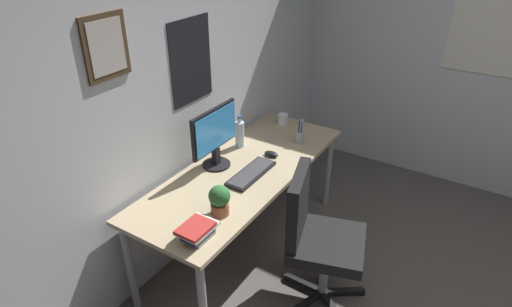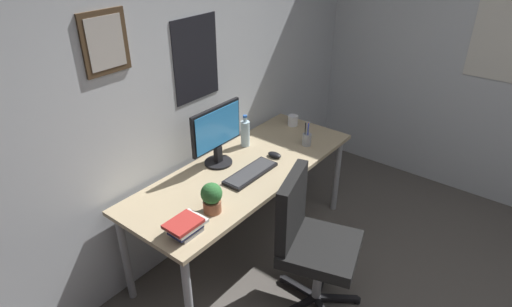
{
  "view_description": "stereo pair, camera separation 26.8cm",
  "coord_description": "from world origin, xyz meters",
  "px_view_note": "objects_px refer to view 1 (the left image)",
  "views": [
    {
      "loc": [
        -1.92,
        0.26,
        2.29
      ],
      "look_at": [
        0.23,
        1.62,
        0.87
      ],
      "focal_mm": 30.2,
      "sensor_mm": 36.0,
      "label": 1
    },
    {
      "loc": [
        -1.76,
        0.05,
        2.29
      ],
      "look_at": [
        0.23,
        1.62,
        0.87
      ],
      "focal_mm": 30.2,
      "sensor_mm": 36.0,
      "label": 2
    }
  ],
  "objects_px": {
    "office_chair": "(316,233)",
    "potted_plant": "(219,199)",
    "pen_cup": "(301,136)",
    "coffee_mug_near": "(283,119)",
    "book_stack_left": "(197,231)",
    "keyboard": "(251,173)",
    "monitor": "(215,135)",
    "water_bottle": "(240,134)",
    "computer_mouse": "(271,154)"
  },
  "relations": [
    {
      "from": "potted_plant",
      "to": "water_bottle",
      "type": "bearing_deg",
      "value": 26.27
    },
    {
      "from": "office_chair",
      "to": "pen_cup",
      "type": "xyz_separation_m",
      "value": [
        0.71,
        0.48,
        0.25
      ]
    },
    {
      "from": "computer_mouse",
      "to": "pen_cup",
      "type": "height_order",
      "value": "pen_cup"
    },
    {
      "from": "monitor",
      "to": "pen_cup",
      "type": "distance_m",
      "value": 0.74
    },
    {
      "from": "water_bottle",
      "to": "potted_plant",
      "type": "height_order",
      "value": "water_bottle"
    },
    {
      "from": "coffee_mug_near",
      "to": "pen_cup",
      "type": "bearing_deg",
      "value": -129.19
    },
    {
      "from": "office_chair",
      "to": "coffee_mug_near",
      "type": "relative_size",
      "value": 7.79
    },
    {
      "from": "keyboard",
      "to": "potted_plant",
      "type": "bearing_deg",
      "value": -170.18
    },
    {
      "from": "computer_mouse",
      "to": "book_stack_left",
      "type": "xyz_separation_m",
      "value": [
        -1.01,
        -0.12,
        0.03
      ]
    },
    {
      "from": "keyboard",
      "to": "coffee_mug_near",
      "type": "bearing_deg",
      "value": 14.45
    },
    {
      "from": "monitor",
      "to": "computer_mouse",
      "type": "relative_size",
      "value": 4.18
    },
    {
      "from": "monitor",
      "to": "keyboard",
      "type": "height_order",
      "value": "monitor"
    },
    {
      "from": "office_chair",
      "to": "potted_plant",
      "type": "bearing_deg",
      "value": 127.53
    },
    {
      "from": "coffee_mug_near",
      "to": "potted_plant",
      "type": "height_order",
      "value": "potted_plant"
    },
    {
      "from": "office_chair",
      "to": "book_stack_left",
      "type": "bearing_deg",
      "value": 143.38
    },
    {
      "from": "office_chair",
      "to": "coffee_mug_near",
      "type": "xyz_separation_m",
      "value": [
        0.94,
        0.77,
        0.24
      ]
    },
    {
      "from": "computer_mouse",
      "to": "water_bottle",
      "type": "bearing_deg",
      "value": 87.86
    },
    {
      "from": "book_stack_left",
      "to": "computer_mouse",
      "type": "bearing_deg",
      "value": 6.79
    },
    {
      "from": "computer_mouse",
      "to": "book_stack_left",
      "type": "bearing_deg",
      "value": -173.21
    },
    {
      "from": "computer_mouse",
      "to": "water_bottle",
      "type": "relative_size",
      "value": 0.44
    },
    {
      "from": "pen_cup",
      "to": "keyboard",
      "type": "bearing_deg",
      "value": 173.65
    },
    {
      "from": "office_chair",
      "to": "keyboard",
      "type": "height_order",
      "value": "office_chair"
    },
    {
      "from": "monitor",
      "to": "book_stack_left",
      "type": "xyz_separation_m",
      "value": [
        -0.69,
        -0.39,
        -0.19
      ]
    },
    {
      "from": "pen_cup",
      "to": "computer_mouse",
      "type": "bearing_deg",
      "value": 164.81
    },
    {
      "from": "office_chair",
      "to": "potted_plant",
      "type": "distance_m",
      "value": 0.67
    },
    {
      "from": "book_stack_left",
      "to": "pen_cup",
      "type": "bearing_deg",
      "value": 1.6
    },
    {
      "from": "keyboard",
      "to": "water_bottle",
      "type": "bearing_deg",
      "value": 44.28
    },
    {
      "from": "office_chair",
      "to": "computer_mouse",
      "type": "xyz_separation_m",
      "value": [
        0.41,
        0.57,
        0.21
      ]
    },
    {
      "from": "keyboard",
      "to": "potted_plant",
      "type": "height_order",
      "value": "potted_plant"
    },
    {
      "from": "monitor",
      "to": "water_bottle",
      "type": "xyz_separation_m",
      "value": [
        0.33,
        0.02,
        -0.13
      ]
    },
    {
      "from": "pen_cup",
      "to": "coffee_mug_near",
      "type": "bearing_deg",
      "value": 50.81
    },
    {
      "from": "water_bottle",
      "to": "coffee_mug_near",
      "type": "distance_m",
      "value": 0.54
    },
    {
      "from": "potted_plant",
      "to": "coffee_mug_near",
      "type": "bearing_deg",
      "value": 12.81
    },
    {
      "from": "monitor",
      "to": "potted_plant",
      "type": "relative_size",
      "value": 2.36
    },
    {
      "from": "office_chair",
      "to": "monitor",
      "type": "xyz_separation_m",
      "value": [
        0.08,
        0.83,
        0.44
      ]
    },
    {
      "from": "water_bottle",
      "to": "monitor",
      "type": "bearing_deg",
      "value": -176.41
    },
    {
      "from": "keyboard",
      "to": "computer_mouse",
      "type": "xyz_separation_m",
      "value": [
        0.3,
        0.02,
        0.01
      ]
    },
    {
      "from": "computer_mouse",
      "to": "keyboard",
      "type": "bearing_deg",
      "value": -176.98
    },
    {
      "from": "computer_mouse",
      "to": "pen_cup",
      "type": "distance_m",
      "value": 0.32
    },
    {
      "from": "office_chair",
      "to": "monitor",
      "type": "distance_m",
      "value": 0.94
    },
    {
      "from": "water_bottle",
      "to": "potted_plant",
      "type": "xyz_separation_m",
      "value": [
        -0.78,
        -0.38,
        -0.0
      ]
    },
    {
      "from": "water_bottle",
      "to": "coffee_mug_near",
      "type": "xyz_separation_m",
      "value": [
        0.53,
        -0.09,
        -0.06
      ]
    },
    {
      "from": "book_stack_left",
      "to": "office_chair",
      "type": "bearing_deg",
      "value": -36.62
    },
    {
      "from": "keyboard",
      "to": "coffee_mug_near",
      "type": "distance_m",
      "value": 0.87
    },
    {
      "from": "book_stack_left",
      "to": "potted_plant",
      "type": "bearing_deg",
      "value": 5.53
    },
    {
      "from": "monitor",
      "to": "keyboard",
      "type": "distance_m",
      "value": 0.36
    },
    {
      "from": "keyboard",
      "to": "pen_cup",
      "type": "height_order",
      "value": "pen_cup"
    },
    {
      "from": "water_bottle",
      "to": "coffee_mug_near",
      "type": "bearing_deg",
      "value": -9.37
    },
    {
      "from": "monitor",
      "to": "computer_mouse",
      "type": "bearing_deg",
      "value": -39.63
    },
    {
      "from": "computer_mouse",
      "to": "book_stack_left",
      "type": "height_order",
      "value": "book_stack_left"
    }
  ]
}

